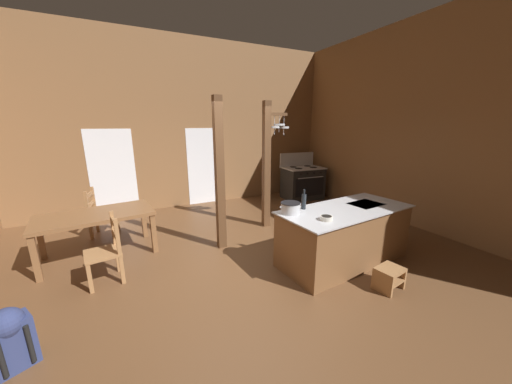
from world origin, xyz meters
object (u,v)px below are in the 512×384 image
(ladderback_chair_near_window, at_px, (107,251))
(ladderback_chair_by_post, at_px, (100,213))
(dining_table, at_px, (96,219))
(bottle_tall_on_counter, at_px, (304,201))
(step_stool, at_px, (389,277))
(backpack, at_px, (10,337))
(mixing_bowl_on_counter, at_px, (326,218))
(stockpot_on_counter, at_px, (290,208))
(kitchen_island, at_px, (344,235))
(stove_range, at_px, (302,182))

(ladderback_chair_near_window, xyz_separation_m, ladderback_chair_by_post, (-0.20, 1.87, 0.00))
(dining_table, relative_size, ladderback_chair_by_post, 1.90)
(ladderback_chair_near_window, height_order, ladderback_chair_by_post, same)
(ladderback_chair_near_window, height_order, bottle_tall_on_counter, bottle_tall_on_counter)
(step_stool, height_order, ladderback_chair_near_window, ladderback_chair_near_window)
(backpack, bearing_deg, ladderback_chair_near_window, 58.89)
(bottle_tall_on_counter, bearing_deg, ladderback_chair_by_post, 138.50)
(step_stool, xyz_separation_m, ladderback_chair_by_post, (-3.57, 3.75, 0.27))
(dining_table, xyz_separation_m, bottle_tall_on_counter, (2.93, -1.65, 0.36))
(dining_table, relative_size, ladderback_chair_near_window, 1.90)
(dining_table, height_order, mixing_bowl_on_counter, mixing_bowl_on_counter)
(step_stool, relative_size, stockpot_on_counter, 1.11)
(stockpot_on_counter, height_order, bottle_tall_on_counter, bottle_tall_on_counter)
(dining_table, height_order, bottle_tall_on_counter, bottle_tall_on_counter)
(backpack, bearing_deg, ladderback_chair_by_post, 80.39)
(stockpot_on_counter, relative_size, bottle_tall_on_counter, 1.15)
(dining_table, distance_m, ladderback_chair_by_post, 0.98)
(stockpot_on_counter, height_order, mixing_bowl_on_counter, stockpot_on_counter)
(kitchen_island, relative_size, mixing_bowl_on_counter, 13.37)
(kitchen_island, bearing_deg, dining_table, 151.36)
(stove_range, xyz_separation_m, mixing_bowl_on_counter, (-2.25, -3.64, 0.43))
(dining_table, distance_m, bottle_tall_on_counter, 3.38)
(kitchen_island, height_order, bottle_tall_on_counter, bottle_tall_on_counter)
(step_stool, bearing_deg, bottle_tall_on_counter, 118.41)
(stove_range, height_order, bottle_tall_on_counter, stove_range)
(step_stool, xyz_separation_m, stockpot_on_counter, (-0.91, 1.05, 0.79))
(ladderback_chair_near_window, relative_size, backpack, 1.59)
(dining_table, height_order, stockpot_on_counter, stockpot_on_counter)
(ladderback_chair_by_post, bearing_deg, ladderback_chair_near_window, -83.88)
(dining_table, xyz_separation_m, ladderback_chair_near_window, (0.17, -0.90, -0.20))
(step_stool, distance_m, ladderback_chair_by_post, 5.18)
(kitchen_island, xyz_separation_m, mixing_bowl_on_counter, (-0.62, -0.27, 0.47))
(ladderback_chair_near_window, xyz_separation_m, stockpot_on_counter, (2.46, -0.83, 0.51))
(stove_range, relative_size, stockpot_on_counter, 3.68)
(ladderback_chair_by_post, bearing_deg, backpack, -99.61)
(ladderback_chair_by_post, bearing_deg, dining_table, -88.27)
(bottle_tall_on_counter, bearing_deg, dining_table, 150.57)
(dining_table, xyz_separation_m, ladderback_chair_by_post, (-0.03, 0.96, -0.20))
(step_stool, xyz_separation_m, bottle_tall_on_counter, (-0.61, 1.13, 0.83))
(mixing_bowl_on_counter, relative_size, bottle_tall_on_counter, 0.54)
(step_stool, bearing_deg, kitchen_island, 90.30)
(mixing_bowl_on_counter, bearing_deg, stove_range, 58.22)
(backpack, relative_size, mixing_bowl_on_counter, 3.55)
(kitchen_island, height_order, mixing_bowl_on_counter, mixing_bowl_on_counter)
(stove_range, relative_size, bottle_tall_on_counter, 4.25)
(stockpot_on_counter, bearing_deg, step_stool, -49.15)
(kitchen_island, height_order, backpack, kitchen_island)
(ladderback_chair_by_post, height_order, mixing_bowl_on_counter, ladderback_chair_by_post)
(stove_range, xyz_separation_m, bottle_tall_on_counter, (-2.24, -3.09, 0.53))
(backpack, height_order, bottle_tall_on_counter, bottle_tall_on_counter)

